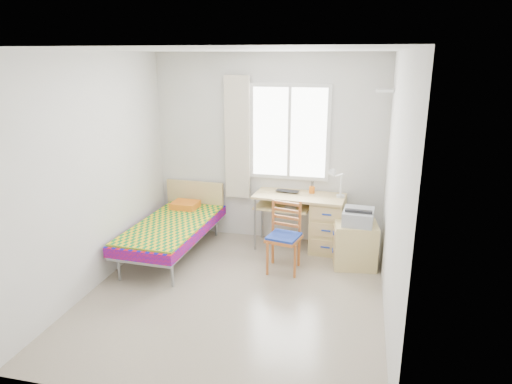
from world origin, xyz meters
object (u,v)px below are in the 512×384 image
Objects in this scene: desk at (322,221)px; chair at (285,232)px; bed at (174,226)px; cabinet at (355,244)px; printer at (358,216)px.

desk is 1.44× the size of chair.
bed reaches higher than cabinet.
desk is 0.67m from printer.
printer is (2.36, 0.18, 0.27)m from bed.
bed is at bearing -172.34° from chair.
chair is 0.92m from printer.
bed is 3.21× the size of cabinet.
printer reaches higher than cabinet.
bed reaches higher than printer.
printer is (0.86, 0.29, 0.17)m from chair.
chair is 1.96× the size of printer.
cabinet is at bearing 31.50° from chair.
bed is 4.22× the size of printer.
chair is at bearing -167.99° from cabinet.
chair is 0.91m from cabinet.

